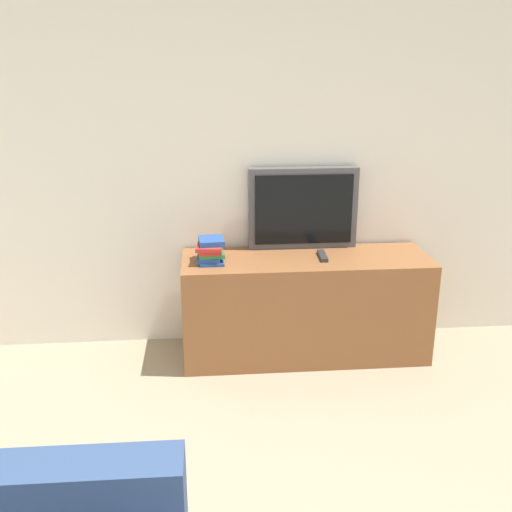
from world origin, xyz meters
name	(u,v)px	position (x,y,z in m)	size (l,w,h in m)	color
wall_back	(187,155)	(0.00, 3.03, 1.30)	(9.00, 0.06, 2.60)	silver
tv_stand	(305,306)	(0.75, 2.72, 0.34)	(1.59, 0.53, 0.68)	brown
television	(303,208)	(0.76, 2.94, 0.95)	(0.72, 0.09, 0.54)	#4C4C51
book_stack	(210,250)	(0.13, 2.69, 0.75)	(0.18, 0.24, 0.15)	#23478E
remote_on_stand	(323,256)	(0.85, 2.70, 0.69)	(0.05, 0.20, 0.02)	#2D2D2D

